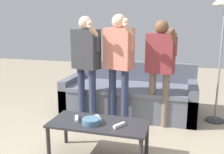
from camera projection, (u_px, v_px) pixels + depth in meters
The scene contains 10 objects.
couch at pixel (130, 95), 4.23m from camera, with size 2.10×0.96×0.79m.
coffee_table at pixel (99, 127), 2.78m from camera, with size 1.07×0.49×0.41m.
snack_bowl at pixel (91, 121), 2.73m from camera, with size 0.19×0.19×0.06m, color teal.
game_remote_nunchuk at pixel (87, 121), 2.76m from camera, with size 0.06×0.09×0.05m.
player_left at pixel (86, 57), 3.65m from camera, with size 0.45×0.40×1.55m.
player_center at pixel (119, 57), 3.55m from camera, with size 0.45×0.42×1.57m.
player_right at pixel (160, 61), 3.50m from camera, with size 0.43×0.40×1.49m.
game_remote_wand_near at pixel (98, 118), 2.85m from camera, with size 0.12×0.15×0.03m.
game_remote_wand_far at pixel (77, 119), 2.83m from camera, with size 0.10×0.16×0.03m.
game_remote_wand_spare at pixel (119, 125), 2.66m from camera, with size 0.11×0.15×0.03m.
Camera 1 is at (0.88, -2.43, 1.50)m, focal length 41.08 mm.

